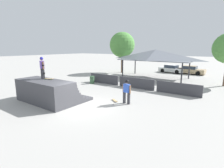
% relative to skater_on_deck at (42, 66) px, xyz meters
% --- Properties ---
extents(ground_plane, '(160.00, 160.00, 0.00)m').
position_rel_skater_on_deck_xyz_m(ground_plane, '(3.67, 0.57, -2.66)').
color(ground_plane, '#A3A09B').
extents(quarter_pipe_ramp, '(4.89, 3.56, 1.69)m').
position_rel_skater_on_deck_xyz_m(quarter_pipe_ramp, '(0.64, -0.05, -1.91)').
color(quarter_pipe_ramp, '#424247').
rests_on(quarter_pipe_ramp, ground).
extents(skater_on_deck, '(0.73, 0.37, 1.69)m').
position_rel_skater_on_deck_xyz_m(skater_on_deck, '(0.00, 0.00, 0.00)').
color(skater_on_deck, '#2D2D33').
rests_on(skater_on_deck, quarter_pipe_ramp).
extents(skateboard_on_deck, '(0.88, 0.41, 0.09)m').
position_rel_skater_on_deck_xyz_m(skateboard_on_deck, '(0.54, 0.12, -0.91)').
color(skateboard_on_deck, green).
rests_on(skateboard_on_deck, quarter_pipe_ramp).
extents(bystander_walking, '(0.70, 0.27, 1.79)m').
position_rel_skater_on_deck_xyz_m(bystander_walking, '(5.77, 2.94, -1.61)').
color(bystander_walking, '#2D2D33').
rests_on(bystander_walking, ground).
extents(skateboard_on_ground, '(0.80, 0.63, 0.09)m').
position_rel_skater_on_deck_xyz_m(skateboard_on_ground, '(4.72, 2.94, -2.60)').
color(skateboard_on_ground, blue).
rests_on(skateboard_on_ground, ground).
extents(barrier_fence, '(12.21, 0.12, 1.05)m').
position_rel_skater_on_deck_xyz_m(barrier_fence, '(3.98, 7.79, -2.13)').
color(barrier_fence, '#3D3D42').
rests_on(barrier_fence, ground).
extents(pavilion_shelter, '(9.40, 4.34, 3.80)m').
position_rel_skater_on_deck_xyz_m(pavilion_shelter, '(3.06, 14.87, 0.41)').
color(pavilion_shelter, '#2D2D33').
rests_on(pavilion_shelter, ground).
extents(tree_beside_pavilion, '(3.99, 3.99, 6.47)m').
position_rel_skater_on_deck_xyz_m(tree_beside_pavilion, '(-3.20, 16.39, 1.81)').
color(tree_beside_pavilion, brown).
rests_on(tree_beside_pavilion, ground).
extents(trash_bin, '(0.52, 0.52, 0.85)m').
position_rel_skater_on_deck_xyz_m(trash_bin, '(-1.25, 6.97, -2.23)').
color(trash_bin, '#385B3D').
rests_on(trash_bin, ground).
extents(parked_car_white, '(4.27, 2.27, 1.27)m').
position_rel_skater_on_deck_xyz_m(parked_car_white, '(3.45, 21.14, -2.06)').
color(parked_car_white, silver).
rests_on(parked_car_white, ground).
extents(parked_car_tan, '(4.24, 1.91, 1.27)m').
position_rel_skater_on_deck_xyz_m(parked_car_tan, '(6.26, 21.37, -2.06)').
color(parked_car_tan, tan).
rests_on(parked_car_tan, ground).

